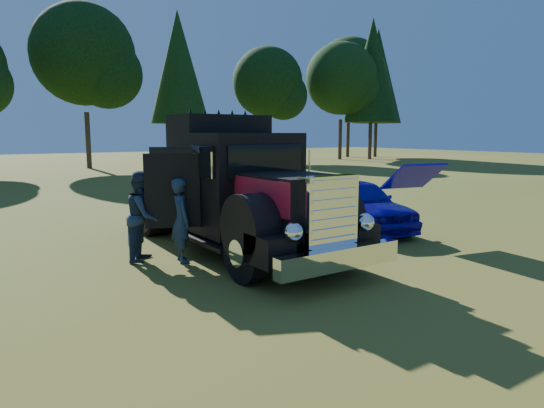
{
  "coord_description": "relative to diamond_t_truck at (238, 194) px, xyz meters",
  "views": [
    {
      "loc": [
        -4.76,
        -7.86,
        2.59
      ],
      "look_at": [
        0.63,
        0.23,
        1.17
      ],
      "focal_mm": 32.0,
      "sensor_mm": 36.0,
      "label": 1
    }
  ],
  "objects": [
    {
      "name": "ground",
      "position": [
        -0.44,
        -1.28,
        -1.28
      ],
      "size": [
        120.0,
        120.0,
        0.0
      ],
      "primitive_type": "plane",
      "color": "#3D5519",
      "rests_on": "ground"
    },
    {
      "name": "treeline",
      "position": [
        3.32,
        26.73,
        6.58
      ],
      "size": [
        72.1,
        25.85,
        13.84
      ],
      "color": "#2D2116",
      "rests_on": "ground"
    },
    {
      "name": "diamond_t_truck",
      "position": [
        0.0,
        0.0,
        0.0
      ],
      "size": [
        3.29,
        7.16,
        3.0
      ],
      "color": "black",
      "rests_on": "ground"
    },
    {
      "name": "hotrod_coupe",
      "position": [
        3.87,
        0.41,
        -0.57
      ],
      "size": [
        2.45,
        4.44,
        1.89
      ],
      "color": "#0712AB",
      "rests_on": "ground"
    },
    {
      "name": "spectator_near",
      "position": [
        -1.39,
        -0.12,
        -0.42
      ],
      "size": [
        0.5,
        0.68,
        1.71
      ],
      "primitive_type": "imported",
      "rotation": [
        0.0,
        0.0,
        1.42
      ],
      "color": "#1F274A",
      "rests_on": "ground"
    },
    {
      "name": "spectator_far",
      "position": [
        -1.98,
        0.43,
        -0.36
      ],
      "size": [
        1.1,
        1.13,
        1.84
      ],
      "primitive_type": "imported",
      "rotation": [
        0.0,
        0.0,
        0.93
      ],
      "color": "#1C2D42",
      "rests_on": "ground"
    }
  ]
}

